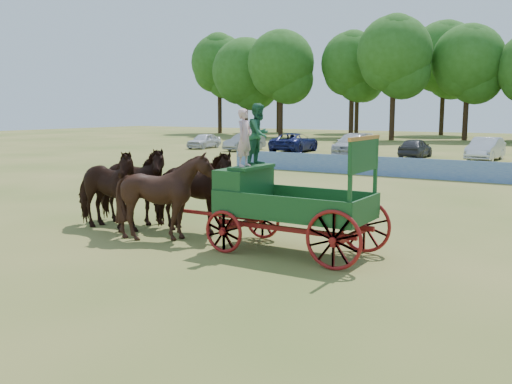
% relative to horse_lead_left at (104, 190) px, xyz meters
% --- Properties ---
extents(ground, '(160.00, 160.00, 0.00)m').
position_rel_horse_lead_left_xyz_m(ground, '(6.94, -0.17, -1.23)').
color(ground, '#9F8748').
rests_on(ground, ground).
extents(horse_lead_left, '(2.95, 1.41, 2.46)m').
position_rel_horse_lead_left_xyz_m(horse_lead_left, '(0.00, 0.00, 0.00)').
color(horse_lead_left, black).
rests_on(horse_lead_left, ground).
extents(horse_lead_right, '(3.06, 1.69, 2.46)m').
position_rel_horse_lead_left_xyz_m(horse_lead_right, '(0.00, 1.10, 0.00)').
color(horse_lead_right, black).
rests_on(horse_lead_right, ground).
extents(horse_wheel_left, '(2.63, 2.45, 2.46)m').
position_rel_horse_lead_left_xyz_m(horse_wheel_left, '(2.40, -0.00, 0.00)').
color(horse_wheel_left, black).
rests_on(horse_wheel_left, ground).
extents(horse_wheel_right, '(3.09, 1.80, 2.46)m').
position_rel_horse_lead_left_xyz_m(horse_wheel_right, '(2.40, 1.10, 0.00)').
color(horse_wheel_right, black).
rests_on(horse_wheel_right, ground).
extents(farm_dray, '(6.00, 2.00, 3.75)m').
position_rel_horse_lead_left_xyz_m(farm_dray, '(5.36, 0.59, 0.41)').
color(farm_dray, maroon).
rests_on(farm_dray, ground).
extents(sponsor_banner, '(26.00, 0.08, 1.05)m').
position_rel_horse_lead_left_xyz_m(sponsor_banner, '(5.94, 17.83, -0.70)').
color(sponsor_banner, '#1E50A7').
rests_on(sponsor_banner, ground).
extents(parked_cars, '(45.06, 7.14, 1.64)m').
position_rel_horse_lead_left_xyz_m(parked_cars, '(3.21, 30.45, -0.45)').
color(parked_cars, silver).
rests_on(parked_cars, ground).
extents(treeline, '(87.11, 24.95, 15.47)m').
position_rel_horse_lead_left_xyz_m(treeline, '(0.43, 59.61, 8.20)').
color(treeline, '#382314').
rests_on(treeline, ground).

